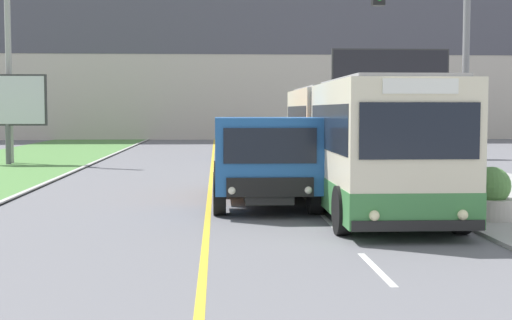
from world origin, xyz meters
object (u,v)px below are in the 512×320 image
at_px(dump_truck, 264,162).
at_px(car_distant, 243,145).
at_px(planter_round_third, 385,161).
at_px(billboard_large, 390,74).
at_px(billboard_small, 7,102).
at_px(traffic_light_mast, 439,51).
at_px(planter_round_far, 361,153).
at_px(utility_pole_far, 8,53).
at_px(planter_round_second, 428,174).
at_px(planter_round_near, 491,196).
at_px(city_bus, 357,143).

distance_m(dump_truck, car_distant, 19.49).
bearing_deg(car_distant, planter_round_third, -68.16).
distance_m(billboard_large, billboard_small, 19.09).
height_order(traffic_light_mast, planter_round_third, traffic_light_mast).
height_order(billboard_small, planter_round_far, billboard_small).
bearing_deg(billboard_small, planter_round_third, -25.59).
relative_size(utility_pole_far, planter_round_second, 8.03).
bearing_deg(planter_round_near, utility_pole_far, 130.55).
bearing_deg(billboard_small, planter_round_far, -8.76).
bearing_deg(traffic_light_mast, planter_round_far, 85.38).
bearing_deg(planter_round_third, city_bus, -109.20).
height_order(dump_truck, car_distant, dump_truck).
bearing_deg(traffic_light_mast, planter_round_near, -33.90).
relative_size(utility_pole_far, planter_round_near, 8.65).
relative_size(planter_round_near, planter_round_far, 0.92).
bearing_deg(utility_pole_far, car_distant, 17.89).
relative_size(billboard_small, planter_round_third, 3.25).
height_order(dump_truck, traffic_light_mast, traffic_light_mast).
relative_size(dump_truck, planter_round_second, 5.14).
bearing_deg(billboard_large, car_distant, 175.23).
height_order(utility_pole_far, planter_round_near, utility_pole_far).
distance_m(billboard_large, planter_round_second, 17.04).
height_order(car_distant, planter_round_far, car_distant).
height_order(dump_truck, planter_round_near, dump_truck).
height_order(planter_round_near, planter_round_far, planter_round_far).
bearing_deg(dump_truck, planter_round_near, -27.95).
relative_size(traffic_light_mast, billboard_small, 1.47).
distance_m(city_bus, planter_round_second, 3.23).
distance_m(billboard_large, planter_round_third, 12.25).
relative_size(car_distant, planter_round_second, 3.38).
relative_size(dump_truck, utility_pole_far, 0.64).
height_order(city_bus, billboard_small, billboard_small).
bearing_deg(billboard_small, utility_pole_far, 98.48).
distance_m(car_distant, planter_round_second, 17.70).
bearing_deg(billboard_small, dump_truck, -54.41).
distance_m(car_distant, traffic_light_mast, 21.97).
height_order(dump_truck, utility_pole_far, utility_pole_far).
bearing_deg(planter_round_near, planter_round_far, 89.44).
relative_size(billboard_small, planter_round_second, 3.26).
height_order(planter_round_near, planter_round_third, planter_round_third).
bearing_deg(traffic_light_mast, billboard_large, 79.22).
xyz_separation_m(city_bus, billboard_small, (-13.33, 14.42, 1.23)).
bearing_deg(city_bus, car_distant, 97.22).
xyz_separation_m(dump_truck, traffic_light_mast, (3.90, -1.92, 2.69)).
xyz_separation_m(dump_truck, billboard_large, (7.85, 18.84, 3.23)).
xyz_separation_m(planter_round_second, planter_round_far, (0.06, 10.18, 0.00)).
bearing_deg(traffic_light_mast, dump_truck, 153.75).
bearing_deg(dump_truck, utility_pole_far, 124.47).
xyz_separation_m(billboard_large, planter_round_second, (-2.84, -16.37, -3.77)).
height_order(city_bus, planter_round_near, city_bus).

